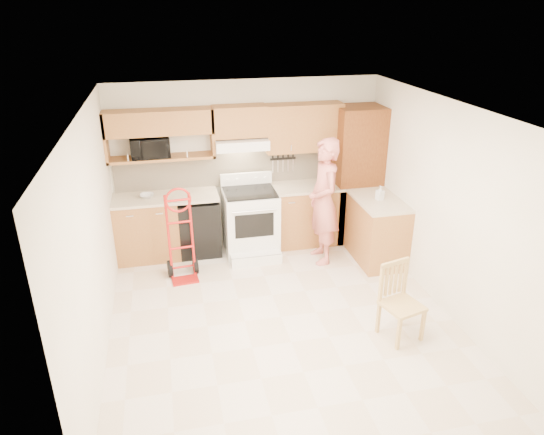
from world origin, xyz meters
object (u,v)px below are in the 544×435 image
object	(u,v)px
hand_truck	(181,239)
person	(324,202)
dining_chair	(403,303)
range	(251,218)
microwave	(150,147)

from	to	relation	value
hand_truck	person	bearing A→B (deg)	-1.69
dining_chair	range	bearing A→B (deg)	102.67
range	person	xyz separation A→B (m)	(0.97, -0.44, 0.34)
microwave	range	bearing A→B (deg)	-18.87
person	dining_chair	xyz separation A→B (m)	(0.30, -1.96, -0.47)
dining_chair	person	bearing A→B (deg)	83.55
range	microwave	bearing A→B (deg)	165.97
person	hand_truck	xyz separation A→B (m)	(-2.01, -0.11, -0.32)
microwave	hand_truck	xyz separation A→B (m)	(0.32, -0.89, -1.04)
person	dining_chair	bearing A→B (deg)	8.13
range	person	world-z (taller)	person
person	dining_chair	distance (m)	2.04
hand_truck	dining_chair	world-z (taller)	hand_truck
microwave	dining_chair	distance (m)	3.98
hand_truck	dining_chair	bearing A→B (deg)	-43.47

